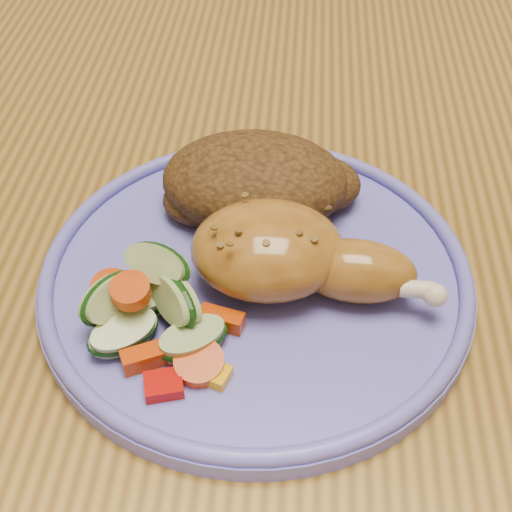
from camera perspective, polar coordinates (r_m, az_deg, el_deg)
name	(u,v)px	position (r m, az deg, el deg)	size (l,w,h in m)	color
dining_table	(385,286)	(0.59, 10.28, -2.38)	(0.90, 1.40, 0.75)	olive
chair_far	(349,74)	(1.19, 7.47, 14.25)	(0.42, 0.42, 0.91)	#4C2D16
plate	(256,279)	(0.46, 0.00, -1.86)	(0.28, 0.28, 0.01)	#5E5BC2
plate_rim	(256,267)	(0.45, 0.00, -0.90)	(0.27, 0.27, 0.01)	#5E5BC2
chicken_leg	(289,255)	(0.43, 2.67, 0.10)	(0.16, 0.08, 0.05)	#9F6721
rice_pilaf	(259,183)	(0.49, 0.22, 5.89)	(0.14, 0.09, 0.06)	#4B2F12
vegetable_pile	(150,309)	(0.42, -8.50, -4.23)	(0.10, 0.10, 0.05)	#A50A05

